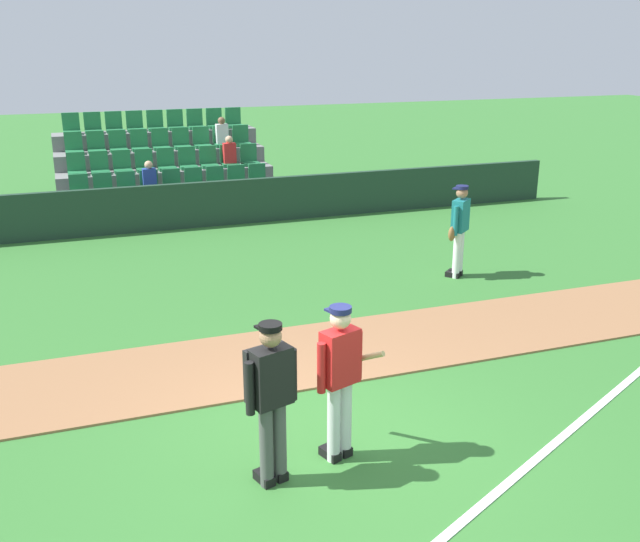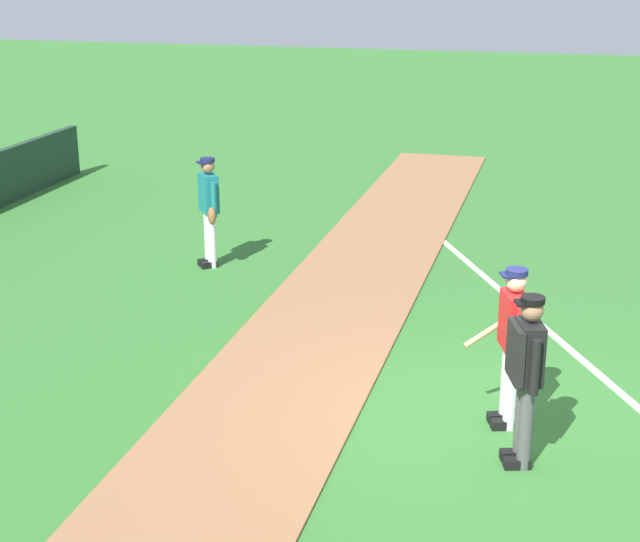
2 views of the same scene
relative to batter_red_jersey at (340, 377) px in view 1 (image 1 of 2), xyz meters
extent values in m
plane|color=#33702D|center=(-0.03, 0.22, -0.97)|extent=(80.00, 80.00, 0.00)
cube|color=#936642|center=(-0.03, 2.61, -0.95)|extent=(28.00, 2.07, 0.03)
cube|color=white|center=(2.97, -0.28, -0.96)|extent=(10.75, 5.52, 0.01)
cube|color=#1E3828|center=(-0.03, 10.42, -0.43)|extent=(20.00, 0.16, 1.08)
cube|color=slate|center=(-0.03, 12.72, -0.82)|extent=(5.55, 3.80, 0.30)
cube|color=slate|center=(-0.03, 11.45, -0.47)|extent=(5.45, 0.85, 0.40)
cube|color=#237542|center=(-2.23, 11.35, -0.22)|extent=(0.44, 0.40, 0.08)
cube|color=#237542|center=(-2.23, 11.57, 0.03)|extent=(0.44, 0.08, 0.50)
cube|color=#237542|center=(-1.68, 11.35, -0.22)|extent=(0.44, 0.40, 0.08)
cube|color=#237542|center=(-1.68, 11.57, 0.03)|extent=(0.44, 0.08, 0.50)
cube|color=#237542|center=(-1.13, 11.35, -0.22)|extent=(0.44, 0.40, 0.08)
cube|color=#237542|center=(-1.13, 11.57, 0.03)|extent=(0.44, 0.08, 0.50)
cube|color=#237542|center=(-0.58, 11.35, -0.22)|extent=(0.44, 0.40, 0.08)
cube|color=#237542|center=(-0.58, 11.57, 0.03)|extent=(0.44, 0.08, 0.50)
cube|color=#263F99|center=(-0.58, 11.40, 0.08)|extent=(0.32, 0.22, 0.52)
sphere|color=tan|center=(-0.58, 11.40, 0.43)|extent=(0.20, 0.20, 0.20)
cube|color=#237542|center=(-0.03, 11.35, -0.22)|extent=(0.44, 0.40, 0.08)
cube|color=#237542|center=(-0.03, 11.57, 0.03)|extent=(0.44, 0.08, 0.50)
cube|color=#237542|center=(0.52, 11.35, -0.22)|extent=(0.44, 0.40, 0.08)
cube|color=#237542|center=(0.52, 11.57, 0.03)|extent=(0.44, 0.08, 0.50)
cube|color=#237542|center=(1.07, 11.35, -0.22)|extent=(0.44, 0.40, 0.08)
cube|color=#237542|center=(1.07, 11.57, 0.03)|extent=(0.44, 0.08, 0.50)
cube|color=#237542|center=(1.62, 11.35, -0.22)|extent=(0.44, 0.40, 0.08)
cube|color=#237542|center=(1.62, 11.57, 0.03)|extent=(0.44, 0.08, 0.50)
cube|color=#237542|center=(2.17, 11.35, -0.22)|extent=(0.44, 0.40, 0.08)
cube|color=#237542|center=(2.17, 11.57, 0.03)|extent=(0.44, 0.08, 0.50)
cube|color=slate|center=(-0.03, 12.30, -0.07)|extent=(5.45, 0.85, 0.40)
cube|color=#237542|center=(-2.23, 12.20, 0.18)|extent=(0.44, 0.40, 0.08)
cube|color=#237542|center=(-2.23, 12.42, 0.43)|extent=(0.44, 0.08, 0.50)
cube|color=#237542|center=(-1.68, 12.20, 0.18)|extent=(0.44, 0.40, 0.08)
cube|color=#237542|center=(-1.68, 12.42, 0.43)|extent=(0.44, 0.08, 0.50)
cube|color=#237542|center=(-1.13, 12.20, 0.18)|extent=(0.44, 0.40, 0.08)
cube|color=#237542|center=(-1.13, 12.42, 0.43)|extent=(0.44, 0.08, 0.50)
cube|color=#237542|center=(-0.58, 12.20, 0.18)|extent=(0.44, 0.40, 0.08)
cube|color=#237542|center=(-0.58, 12.42, 0.43)|extent=(0.44, 0.08, 0.50)
cube|color=#237542|center=(-0.03, 12.20, 0.18)|extent=(0.44, 0.40, 0.08)
cube|color=#237542|center=(-0.03, 12.42, 0.43)|extent=(0.44, 0.08, 0.50)
cube|color=#237542|center=(0.52, 12.20, 0.18)|extent=(0.44, 0.40, 0.08)
cube|color=#237542|center=(0.52, 12.42, 0.43)|extent=(0.44, 0.08, 0.50)
cube|color=#237542|center=(1.07, 12.20, 0.18)|extent=(0.44, 0.40, 0.08)
cube|color=#237542|center=(1.07, 12.42, 0.43)|extent=(0.44, 0.08, 0.50)
cube|color=#237542|center=(1.62, 12.20, 0.18)|extent=(0.44, 0.40, 0.08)
cube|color=#237542|center=(1.62, 12.42, 0.43)|extent=(0.44, 0.08, 0.50)
cube|color=red|center=(1.62, 12.25, 0.48)|extent=(0.32, 0.22, 0.52)
sphere|color=tan|center=(1.62, 12.25, 0.83)|extent=(0.20, 0.20, 0.20)
cube|color=#237542|center=(2.17, 12.20, 0.18)|extent=(0.44, 0.40, 0.08)
cube|color=#237542|center=(2.17, 12.42, 0.43)|extent=(0.44, 0.08, 0.50)
cube|color=slate|center=(-0.03, 13.15, 0.33)|extent=(5.45, 0.85, 0.40)
cube|color=#237542|center=(-2.23, 13.05, 0.58)|extent=(0.44, 0.40, 0.08)
cube|color=#237542|center=(-2.23, 13.27, 0.83)|extent=(0.44, 0.08, 0.50)
cube|color=#237542|center=(-1.68, 13.05, 0.58)|extent=(0.44, 0.40, 0.08)
cube|color=#237542|center=(-1.68, 13.27, 0.83)|extent=(0.44, 0.08, 0.50)
cube|color=#237542|center=(-1.13, 13.05, 0.58)|extent=(0.44, 0.40, 0.08)
cube|color=#237542|center=(-1.13, 13.27, 0.83)|extent=(0.44, 0.08, 0.50)
cube|color=#237542|center=(-0.58, 13.05, 0.58)|extent=(0.44, 0.40, 0.08)
cube|color=#237542|center=(-0.58, 13.27, 0.83)|extent=(0.44, 0.08, 0.50)
cube|color=#237542|center=(-0.03, 13.05, 0.58)|extent=(0.44, 0.40, 0.08)
cube|color=#237542|center=(-0.03, 13.27, 0.83)|extent=(0.44, 0.08, 0.50)
cube|color=#237542|center=(0.52, 13.05, 0.58)|extent=(0.44, 0.40, 0.08)
cube|color=#237542|center=(0.52, 13.27, 0.83)|extent=(0.44, 0.08, 0.50)
cube|color=#237542|center=(1.07, 13.05, 0.58)|extent=(0.44, 0.40, 0.08)
cube|color=#237542|center=(1.07, 13.27, 0.83)|extent=(0.44, 0.08, 0.50)
cube|color=#237542|center=(1.62, 13.05, 0.58)|extent=(0.44, 0.40, 0.08)
cube|color=#237542|center=(1.62, 13.27, 0.83)|extent=(0.44, 0.08, 0.50)
cube|color=silver|center=(1.62, 13.10, 0.88)|extent=(0.32, 0.22, 0.52)
sphere|color=brown|center=(1.62, 13.10, 1.23)|extent=(0.20, 0.20, 0.20)
cube|color=#237542|center=(2.17, 13.05, 0.58)|extent=(0.44, 0.40, 0.08)
cube|color=#237542|center=(2.17, 13.27, 0.83)|extent=(0.44, 0.08, 0.50)
cube|color=slate|center=(-0.03, 14.00, 0.73)|extent=(5.45, 0.85, 0.40)
cube|color=#237542|center=(-2.23, 13.90, 0.98)|extent=(0.44, 0.40, 0.08)
cube|color=#237542|center=(-2.23, 14.12, 1.23)|extent=(0.44, 0.08, 0.50)
cube|color=#237542|center=(-1.68, 13.90, 0.98)|extent=(0.44, 0.40, 0.08)
cube|color=#237542|center=(-1.68, 14.12, 1.23)|extent=(0.44, 0.08, 0.50)
cube|color=#237542|center=(-1.13, 13.90, 0.98)|extent=(0.44, 0.40, 0.08)
cube|color=#237542|center=(-1.13, 14.12, 1.23)|extent=(0.44, 0.08, 0.50)
cube|color=#237542|center=(-0.58, 13.90, 0.98)|extent=(0.44, 0.40, 0.08)
cube|color=#237542|center=(-0.58, 14.12, 1.23)|extent=(0.44, 0.08, 0.50)
cube|color=#237542|center=(-0.03, 13.90, 0.98)|extent=(0.44, 0.40, 0.08)
cube|color=#237542|center=(-0.03, 14.12, 1.23)|extent=(0.44, 0.08, 0.50)
cube|color=#237542|center=(0.52, 13.90, 0.98)|extent=(0.44, 0.40, 0.08)
cube|color=#237542|center=(0.52, 14.12, 1.23)|extent=(0.44, 0.08, 0.50)
cube|color=#237542|center=(1.07, 13.90, 0.98)|extent=(0.44, 0.40, 0.08)
cube|color=#237542|center=(1.07, 14.12, 1.23)|extent=(0.44, 0.08, 0.50)
cube|color=#237542|center=(1.62, 13.90, 0.98)|extent=(0.44, 0.40, 0.08)
cube|color=#237542|center=(1.62, 14.12, 1.23)|extent=(0.44, 0.08, 0.50)
cube|color=#237542|center=(2.17, 13.90, 0.98)|extent=(0.44, 0.40, 0.08)
cube|color=#237542|center=(2.17, 14.12, 1.23)|extent=(0.44, 0.08, 0.50)
cylinder|color=silver|center=(-0.08, -0.03, -0.52)|extent=(0.14, 0.14, 0.90)
cylinder|color=silver|center=(0.07, 0.02, -0.52)|extent=(0.14, 0.14, 0.90)
cube|color=black|center=(-0.10, 0.02, -0.92)|extent=(0.20, 0.28, 0.10)
cube|color=black|center=(0.05, 0.08, -0.92)|extent=(0.20, 0.28, 0.10)
cube|color=red|center=(0.00, -0.01, 0.23)|extent=(0.45, 0.34, 0.60)
cylinder|color=red|center=(-0.24, -0.09, 0.18)|extent=(0.09, 0.09, 0.55)
cylinder|color=red|center=(0.23, 0.07, 0.18)|extent=(0.09, 0.09, 0.55)
sphere|color=beige|center=(0.00, -0.01, 0.66)|extent=(0.22, 0.22, 0.22)
cylinder|color=#191E4C|center=(0.00, -0.01, 0.76)|extent=(0.23, 0.23, 0.06)
cube|color=#191E4C|center=(-0.04, 0.09, 0.73)|extent=(0.21, 0.17, 0.02)
cylinder|color=tan|center=(0.20, 0.17, 0.08)|extent=(0.52, 0.68, 0.41)
cylinder|color=#4C4C4C|center=(-0.88, -0.23, -0.52)|extent=(0.14, 0.14, 0.90)
cylinder|color=#4C4C4C|center=(-0.72, -0.18, -0.52)|extent=(0.14, 0.14, 0.90)
cube|color=black|center=(-0.89, -0.17, -0.92)|extent=(0.19, 0.28, 0.10)
cube|color=black|center=(-0.74, -0.13, -0.92)|extent=(0.19, 0.28, 0.10)
cube|color=black|center=(-0.80, -0.21, 0.23)|extent=(0.45, 0.33, 0.60)
cylinder|color=black|center=(-1.04, -0.28, 0.18)|extent=(0.09, 0.09, 0.55)
cylinder|color=black|center=(-0.56, -0.13, 0.18)|extent=(0.09, 0.09, 0.55)
sphere|color=#9E7051|center=(-0.80, -0.21, 0.66)|extent=(0.22, 0.22, 0.22)
cylinder|color=black|center=(-0.80, -0.21, 0.76)|extent=(0.23, 0.23, 0.06)
cube|color=black|center=(-0.83, -0.11, 0.73)|extent=(0.21, 0.17, 0.02)
cube|color=black|center=(-0.84, -0.08, 0.23)|extent=(0.44, 0.21, 0.56)
cylinder|color=white|center=(4.28, 4.97, -0.52)|extent=(0.14, 0.14, 0.90)
cylinder|color=white|center=(4.41, 5.07, -0.52)|extent=(0.14, 0.14, 0.90)
cube|color=black|center=(4.25, 5.02, -0.92)|extent=(0.26, 0.28, 0.10)
cube|color=black|center=(4.37, 5.12, -0.92)|extent=(0.26, 0.28, 0.10)
cube|color=#197075|center=(4.35, 5.02, 0.23)|extent=(0.45, 0.42, 0.60)
cylinder|color=#197075|center=(4.15, 4.86, 0.18)|extent=(0.09, 0.09, 0.55)
cylinder|color=#197075|center=(4.54, 5.18, 0.18)|extent=(0.09, 0.09, 0.55)
sphere|color=#9E7051|center=(4.35, 5.02, 0.66)|extent=(0.22, 0.22, 0.22)
cylinder|color=#191E4C|center=(4.35, 5.02, 0.76)|extent=(0.23, 0.23, 0.06)
cube|color=#191E4C|center=(4.28, 5.10, 0.73)|extent=(0.22, 0.21, 0.02)
ellipsoid|color=brown|center=(4.11, 4.89, -0.07)|extent=(0.23, 0.22, 0.28)
camera|label=1|loc=(-2.48, -6.33, 3.39)|focal=40.25mm
camera|label=2|loc=(-9.52, -0.45, 3.88)|focal=54.31mm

